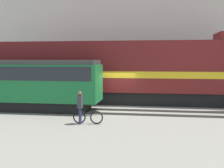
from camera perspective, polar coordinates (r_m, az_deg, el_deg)
name	(u,v)px	position (r m, az deg, el deg)	size (l,w,h in m)	color
ground_plane	(116,109)	(19.84, 0.85, -5.11)	(120.00, 120.00, 0.00)	gray
track_near	(113,112)	(18.52, 0.28, -5.63)	(60.00, 1.51, 0.14)	#47423D
track_far	(121,102)	(22.55, 1.80, -3.68)	(60.00, 1.51, 0.14)	#47423D
building_backdrop	(130,27)	(30.65, 3.69, 11.43)	(49.83, 6.00, 13.78)	beige
freight_locomotive	(125,71)	(22.27, 2.58, 2.62)	(20.11, 3.04, 5.47)	black
streetcar	(9,81)	(20.61, -20.19, 0.48)	(12.69, 2.54, 3.44)	black
bicycle	(88,117)	(15.41, -4.92, -6.73)	(1.68, 0.44, 0.78)	black
person	(80,104)	(15.23, -6.52, -4.09)	(0.24, 0.36, 1.79)	#232D4C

